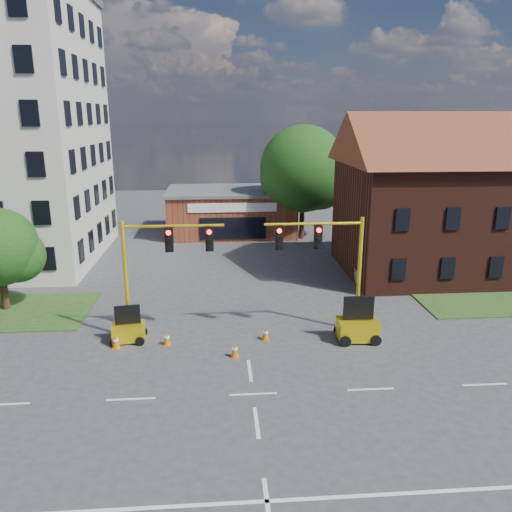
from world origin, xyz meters
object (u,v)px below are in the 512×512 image
signal_mast_west (158,265)px  trailer_west (129,330)px  signal_mast_east (329,261)px  pickup_white (397,274)px  trailer_east (357,327)px

signal_mast_west → trailer_west: bearing=-164.7°
signal_mast_east → trailer_west: 10.87m
trailer_west → pickup_white: trailer_west is taller
signal_mast_east → trailer_east: 3.69m
trailer_east → pickup_white: (5.01, 8.17, 0.09)m
signal_mast_east → pickup_white: (6.37, 6.95, -3.11)m
trailer_east → signal_mast_east: bearing=139.9°
trailer_west → trailer_east: size_ratio=0.82×
trailer_west → pickup_white: size_ratio=0.32×
signal_mast_east → trailer_east: bearing=-42.0°
signal_mast_east → pickup_white: 9.93m
signal_mast_west → trailer_west: 3.74m
trailer_west → signal_mast_west: bearing=7.4°
trailer_west → trailer_east: bearing=-11.7°
signal_mast_west → pickup_white: (15.08, 6.95, -3.11)m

